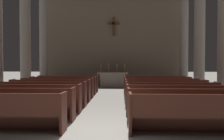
# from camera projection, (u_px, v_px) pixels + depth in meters

# --- Properties ---
(ground_plane) EXTENTS (80.00, 80.00, 0.00)m
(ground_plane) POSITION_uv_depth(u_px,v_px,m) (97.00, 133.00, 5.17)
(ground_plane) COLOR gray
(pew_left_row_2) EXTENTS (3.42, 0.50, 0.95)m
(pew_left_row_2) POSITION_uv_depth(u_px,v_px,m) (14.00, 104.00, 6.29)
(pew_left_row_2) COLOR #4C2319
(pew_left_row_2) RESTS_ON ground
(pew_left_row_3) EXTENTS (3.42, 0.50, 0.95)m
(pew_left_row_3) POSITION_uv_depth(u_px,v_px,m) (30.00, 98.00, 7.37)
(pew_left_row_3) COLOR #4C2319
(pew_left_row_3) RESTS_ON ground
(pew_left_row_4) EXTENTS (3.42, 0.50, 0.95)m
(pew_left_row_4) POSITION_uv_depth(u_px,v_px,m) (41.00, 94.00, 8.44)
(pew_left_row_4) COLOR #4C2319
(pew_left_row_4) RESTS_ON ground
(pew_left_row_5) EXTENTS (3.42, 0.50, 0.95)m
(pew_left_row_5) POSITION_uv_depth(u_px,v_px,m) (50.00, 90.00, 9.52)
(pew_left_row_5) COLOR #4C2319
(pew_left_row_5) RESTS_ON ground
(pew_left_row_6) EXTENTS (3.42, 0.50, 0.95)m
(pew_left_row_6) POSITION_uv_depth(u_px,v_px,m) (57.00, 88.00, 10.59)
(pew_left_row_6) COLOR #4C2319
(pew_left_row_6) RESTS_ON ground
(pew_left_row_7) EXTENTS (3.42, 0.50, 0.95)m
(pew_left_row_7) POSITION_uv_depth(u_px,v_px,m) (63.00, 85.00, 11.67)
(pew_left_row_7) COLOR #4C2319
(pew_left_row_7) RESTS_ON ground
(pew_left_row_8) EXTENTS (3.42, 0.50, 0.95)m
(pew_left_row_8) POSITION_uv_depth(u_px,v_px,m) (68.00, 84.00, 12.74)
(pew_left_row_8) COLOR #4C2319
(pew_left_row_8) RESTS_ON ground
(pew_right_row_1) EXTENTS (3.42, 0.50, 0.95)m
(pew_right_row_1) POSITION_uv_depth(u_px,v_px,m) (204.00, 114.00, 5.03)
(pew_right_row_1) COLOR #4C2319
(pew_right_row_1) RESTS_ON ground
(pew_right_row_2) EXTENTS (3.42, 0.50, 0.95)m
(pew_right_row_2) POSITION_uv_depth(u_px,v_px,m) (190.00, 105.00, 6.10)
(pew_right_row_2) COLOR #4C2319
(pew_right_row_2) RESTS_ON ground
(pew_right_row_3) EXTENTS (3.42, 0.50, 0.95)m
(pew_right_row_3) POSITION_uv_depth(u_px,v_px,m) (179.00, 99.00, 7.18)
(pew_right_row_3) COLOR #4C2319
(pew_right_row_3) RESTS_ON ground
(pew_right_row_4) EXTENTS (3.42, 0.50, 0.95)m
(pew_right_row_4) POSITION_uv_depth(u_px,v_px,m) (172.00, 94.00, 8.25)
(pew_right_row_4) COLOR #4C2319
(pew_right_row_4) RESTS_ON ground
(pew_right_row_5) EXTENTS (3.42, 0.50, 0.95)m
(pew_right_row_5) POSITION_uv_depth(u_px,v_px,m) (166.00, 91.00, 9.33)
(pew_right_row_5) COLOR #4C2319
(pew_right_row_5) RESTS_ON ground
(pew_right_row_6) EXTENTS (3.42, 0.50, 0.95)m
(pew_right_row_6) POSITION_uv_depth(u_px,v_px,m) (161.00, 88.00, 10.40)
(pew_right_row_6) COLOR #4C2319
(pew_right_row_6) RESTS_ON ground
(pew_right_row_7) EXTENTS (3.42, 0.50, 0.95)m
(pew_right_row_7) POSITION_uv_depth(u_px,v_px,m) (157.00, 86.00, 11.48)
(pew_right_row_7) COLOR #4C2319
(pew_right_row_7) RESTS_ON ground
(pew_right_row_8) EXTENTS (3.42, 0.50, 0.95)m
(pew_right_row_8) POSITION_uv_depth(u_px,v_px,m) (154.00, 84.00, 12.55)
(pew_right_row_8) COLOR #4C2319
(pew_right_row_8) RESTS_ON ground
(column_left_third) EXTENTS (0.91, 0.91, 7.11)m
(column_left_third) POSITION_uv_depth(u_px,v_px,m) (25.00, 33.00, 13.12)
(column_left_third) COLOR #9E998E
(column_left_third) RESTS_ON ground
(column_right_third) EXTENTS (0.91, 0.91, 7.11)m
(column_right_third) POSITION_uv_depth(u_px,v_px,m) (200.00, 32.00, 12.73)
(column_right_third) COLOR #9E998E
(column_right_third) RESTS_ON ground
(column_left_fourth) EXTENTS (0.91, 0.91, 7.11)m
(column_left_fourth) POSITION_uv_depth(u_px,v_px,m) (44.00, 39.00, 16.26)
(column_left_fourth) COLOR #9E998E
(column_left_fourth) RESTS_ON ground
(column_right_fourth) EXTENTS (0.91, 0.91, 7.11)m
(column_right_fourth) POSITION_uv_depth(u_px,v_px,m) (184.00, 38.00, 15.86)
(column_right_fourth) COLOR #9E998E
(column_right_fourth) RESTS_ON ground
(altar) EXTENTS (2.20, 0.90, 1.01)m
(altar) POSITION_uv_depth(u_px,v_px,m) (113.00, 79.00, 15.84)
(altar) COLOR #BCB7AD
(altar) RESTS_ON ground
(candlestick_outer_left) EXTENTS (0.16, 0.16, 0.63)m
(candlestick_outer_left) POSITION_uv_depth(u_px,v_px,m) (101.00, 70.00, 15.86)
(candlestick_outer_left) COLOR #B79338
(candlestick_outer_left) RESTS_ON altar
(candlestick_inner_left) EXTENTS (0.16, 0.16, 0.63)m
(candlestick_inner_left) POSITION_uv_depth(u_px,v_px,m) (109.00, 70.00, 15.83)
(candlestick_inner_left) COLOR #B79338
(candlestick_inner_left) RESTS_ON altar
(candlestick_inner_right) EXTENTS (0.16, 0.16, 0.63)m
(candlestick_inner_right) POSITION_uv_depth(u_px,v_px,m) (117.00, 70.00, 15.81)
(candlestick_inner_right) COLOR #B79338
(candlestick_inner_right) RESTS_ON altar
(candlestick_outer_right) EXTENTS (0.16, 0.16, 0.63)m
(candlestick_outer_right) POSITION_uv_depth(u_px,v_px,m) (125.00, 70.00, 15.79)
(candlestick_outer_right) COLOR #B79338
(candlestick_outer_right) RESTS_ON altar
(apse_with_cross) EXTENTS (11.16, 0.43, 8.30)m
(apse_with_cross) POSITION_uv_depth(u_px,v_px,m) (114.00, 32.00, 17.61)
(apse_with_cross) COLOR gray
(apse_with_cross) RESTS_ON ground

